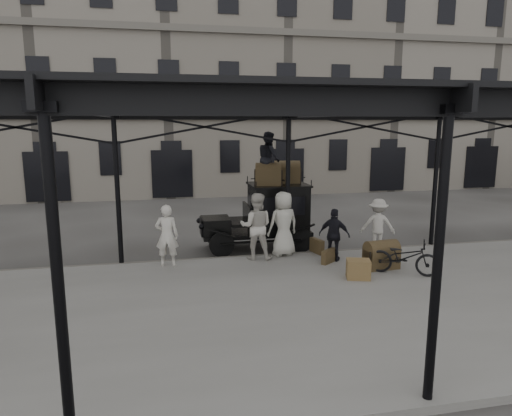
{
  "coord_description": "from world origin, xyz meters",
  "views": [
    {
      "loc": [
        -3.75,
        -11.3,
        4.19
      ],
      "look_at": [
        -1.07,
        1.6,
        1.7
      ],
      "focal_mm": 32.0,
      "sensor_mm": 36.0,
      "label": 1
    }
  ],
  "objects_px": {
    "porter_official": "(334,235)",
    "steamer_trunk_roof_near": "(268,176)",
    "taxi": "(269,213)",
    "bicycle": "(404,257)",
    "steamer_trunk_platform": "(381,256)",
    "porter_left": "(167,236)"
  },
  "relations": [
    {
      "from": "porter_left",
      "to": "steamer_trunk_platform",
      "type": "bearing_deg",
      "value": 174.49
    },
    {
      "from": "taxi",
      "to": "steamer_trunk_roof_near",
      "type": "relative_size",
      "value": 4.44
    },
    {
      "from": "porter_left",
      "to": "steamer_trunk_platform",
      "type": "distance_m",
      "value": 6.06
    },
    {
      "from": "bicycle",
      "to": "steamer_trunk_platform",
      "type": "relative_size",
      "value": 2.03
    },
    {
      "from": "taxi",
      "to": "steamer_trunk_platform",
      "type": "bearing_deg",
      "value": -51.64
    },
    {
      "from": "bicycle",
      "to": "steamer_trunk_platform",
      "type": "distance_m",
      "value": 0.72
    },
    {
      "from": "taxi",
      "to": "porter_official",
      "type": "relative_size",
      "value": 2.33
    },
    {
      "from": "bicycle",
      "to": "porter_left",
      "type": "bearing_deg",
      "value": 101.31
    },
    {
      "from": "taxi",
      "to": "porter_left",
      "type": "xyz_separation_m",
      "value": [
        -3.37,
        -1.75,
        -0.17
      ]
    },
    {
      "from": "porter_official",
      "to": "taxi",
      "type": "bearing_deg",
      "value": -23.26
    },
    {
      "from": "porter_left",
      "to": "steamer_trunk_roof_near",
      "type": "height_order",
      "value": "steamer_trunk_roof_near"
    },
    {
      "from": "steamer_trunk_platform",
      "to": "steamer_trunk_roof_near",
      "type": "bearing_deg",
      "value": 125.88
    },
    {
      "from": "porter_left",
      "to": "porter_official",
      "type": "height_order",
      "value": "porter_left"
    },
    {
      "from": "porter_official",
      "to": "bicycle",
      "type": "bearing_deg",
      "value": 165.96
    },
    {
      "from": "taxi",
      "to": "steamer_trunk_roof_near",
      "type": "xyz_separation_m",
      "value": [
        -0.08,
        -0.25,
        1.28
      ]
    },
    {
      "from": "porter_left",
      "to": "porter_official",
      "type": "distance_m",
      "value": 4.84
    },
    {
      "from": "steamer_trunk_roof_near",
      "to": "porter_left",
      "type": "bearing_deg",
      "value": -141.83
    },
    {
      "from": "steamer_trunk_roof_near",
      "to": "steamer_trunk_platform",
      "type": "height_order",
      "value": "steamer_trunk_roof_near"
    },
    {
      "from": "taxi",
      "to": "steamer_trunk_roof_near",
      "type": "bearing_deg",
      "value": -108.07
    },
    {
      "from": "porter_official",
      "to": "steamer_trunk_roof_near",
      "type": "bearing_deg",
      "value": -18.64
    },
    {
      "from": "taxi",
      "to": "steamer_trunk_roof_near",
      "type": "distance_m",
      "value": 1.3
    },
    {
      "from": "porter_official",
      "to": "steamer_trunk_platform",
      "type": "relative_size",
      "value": 1.73
    }
  ]
}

